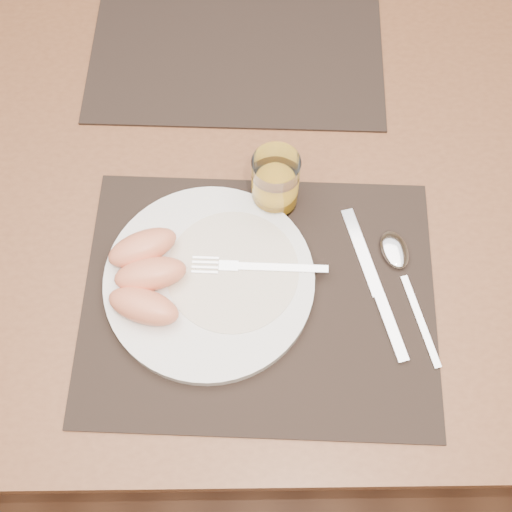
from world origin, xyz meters
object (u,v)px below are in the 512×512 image
object	(u,v)px
plate	(209,280)
fork	(247,267)
placemat_near	(259,298)
placemat_far	(238,36)
table	(255,185)
knife	(379,295)
spoon	(398,260)
juice_glass	(275,184)

from	to	relation	value
plate	fork	world-z (taller)	fork
placemat_near	placemat_far	distance (m)	0.44
table	plate	distance (m)	0.23
placemat_near	fork	size ratio (longest dim) A/B	2.57
plate	fork	xyz separation A→B (m)	(0.05, 0.01, 0.01)
knife	spoon	distance (m)	0.06
placemat_near	plate	bearing A→B (deg)	161.28
fork	knife	bearing A→B (deg)	-11.94
table	fork	bearing A→B (deg)	-93.58
table	placemat_near	size ratio (longest dim) A/B	3.11
table	plate	bearing A→B (deg)	-107.00
plate	spoon	size ratio (longest dim) A/B	1.41
knife	spoon	bearing A→B (deg)	58.54
fork	juice_glass	xyz separation A→B (m)	(0.04, 0.11, 0.02)
spoon	juice_glass	size ratio (longest dim) A/B	2.02
table	juice_glass	bearing A→B (deg)	-71.31
spoon	fork	bearing A→B (deg)	-176.32
table	knife	xyz separation A→B (m)	(0.16, -0.22, 0.09)
table	placemat_near	distance (m)	0.24
plate	table	bearing A→B (deg)	73.00
table	placemat_far	bearing A→B (deg)	96.45
placemat_near	juice_glass	bearing A→B (deg)	80.83
placemat_far	knife	xyz separation A→B (m)	(0.18, -0.44, 0.00)
fork	knife	distance (m)	0.17
plate	juice_glass	distance (m)	0.15
fork	placemat_far	bearing A→B (deg)	91.89
placemat_near	table	bearing A→B (deg)	90.71
table	placemat_far	distance (m)	0.24
table	juice_glass	xyz separation A→B (m)	(0.03, -0.08, 0.13)
placemat_far	spoon	bearing A→B (deg)	-61.73
spoon	placemat_far	bearing A→B (deg)	118.27
placemat_near	knife	size ratio (longest dim) A/B	2.08
table	juice_glass	distance (m)	0.15
table	spoon	world-z (taller)	spoon
placemat_near	juice_glass	size ratio (longest dim) A/B	4.76
placemat_far	fork	size ratio (longest dim) A/B	2.57
placemat_near	knife	world-z (taller)	knife
plate	knife	size ratio (longest dim) A/B	1.25
plate	knife	world-z (taller)	plate
placemat_near	juice_glass	world-z (taller)	juice_glass
fork	spoon	distance (m)	0.20
table	placemat_near	xyz separation A→B (m)	(0.00, -0.22, 0.09)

